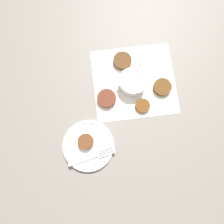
# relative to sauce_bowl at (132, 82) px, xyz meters

# --- Properties ---
(ground_plane) EXTENTS (4.00, 4.00, 0.00)m
(ground_plane) POSITION_rel_sauce_bowl_xyz_m (-0.03, 0.01, -0.03)
(ground_plane) COLOR #605B56
(napkin) EXTENTS (0.35, 0.33, 0.00)m
(napkin) POSITION_rel_sauce_bowl_xyz_m (-0.01, -0.01, -0.03)
(napkin) COLOR silver
(napkin) RESTS_ON ground_plane
(sauce_bowl) EXTENTS (0.12, 0.11, 0.09)m
(sauce_bowl) POSITION_rel_sauce_bowl_xyz_m (0.00, 0.00, 0.00)
(sauce_bowl) COLOR silver
(sauce_bowl) RESTS_ON napkin
(fritter_0) EXTENTS (0.08, 0.08, 0.02)m
(fritter_0) POSITION_rel_sauce_bowl_xyz_m (0.03, -0.10, -0.01)
(fritter_0) COLOR #472E18
(fritter_0) RESTS_ON napkin
(fritter_1) EXTENTS (0.08, 0.08, 0.02)m
(fritter_1) POSITION_rel_sauce_bowl_xyz_m (0.11, 0.06, -0.01)
(fritter_1) COLOR #51271A
(fritter_1) RESTS_ON napkin
(fritter_2) EXTENTS (0.07, 0.07, 0.02)m
(fritter_2) POSITION_rel_sauce_bowl_xyz_m (-0.12, 0.02, -0.01)
(fritter_2) COLOR #4D3016
(fritter_2) RESTS_ON napkin
(fritter_3) EXTENTS (0.06, 0.06, 0.01)m
(fritter_3) POSITION_rel_sauce_bowl_xyz_m (-0.04, 0.10, -0.02)
(fritter_3) COLOR #533114
(fritter_3) RESTS_ON napkin
(serving_plate) EXTENTS (0.20, 0.20, 0.02)m
(serving_plate) POSITION_rel_sauce_bowl_xyz_m (0.19, 0.24, -0.02)
(serving_plate) COLOR silver
(serving_plate) RESTS_ON ground_plane
(fritter_on_plate) EXTENTS (0.06, 0.06, 0.02)m
(fritter_on_plate) POSITION_rel_sauce_bowl_xyz_m (0.20, 0.22, 0.00)
(fritter_on_plate) COLOR #512D19
(fritter_on_plate) RESTS_ON serving_plate
(fork) EXTENTS (0.18, 0.07, 0.00)m
(fork) POSITION_rel_sauce_bowl_xyz_m (0.16, 0.28, -0.00)
(fork) COLOR silver
(fork) RESTS_ON serving_plate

